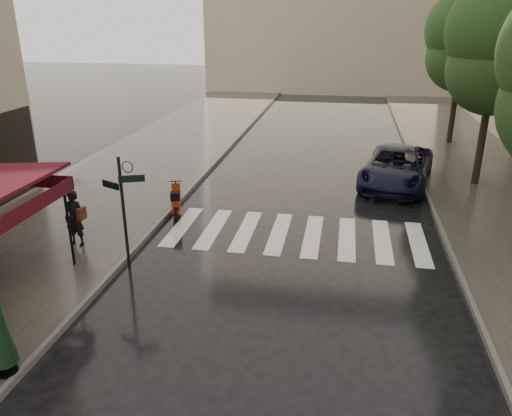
% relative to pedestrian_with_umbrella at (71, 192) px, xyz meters
% --- Properties ---
extents(ground, '(120.00, 120.00, 0.00)m').
position_rel_pedestrian_with_umbrella_xyz_m(ground, '(3.17, -3.90, -1.75)').
color(ground, black).
rests_on(ground, ground).
extents(sidewalk_near, '(6.00, 60.00, 0.12)m').
position_rel_pedestrian_with_umbrella_xyz_m(sidewalk_near, '(-1.33, 8.10, -1.69)').
color(sidewalk_near, '#38332D').
rests_on(sidewalk_near, ground).
extents(sidewalk_far, '(5.50, 60.00, 0.12)m').
position_rel_pedestrian_with_umbrella_xyz_m(sidewalk_far, '(13.42, 8.10, -1.69)').
color(sidewalk_far, '#38332D').
rests_on(sidewalk_far, ground).
extents(curb_near, '(0.12, 60.00, 0.16)m').
position_rel_pedestrian_with_umbrella_xyz_m(curb_near, '(1.72, 8.10, -1.67)').
color(curb_near, '#595651').
rests_on(curb_near, ground).
extents(curb_far, '(0.12, 60.00, 0.16)m').
position_rel_pedestrian_with_umbrella_xyz_m(curb_far, '(10.62, 8.10, -1.67)').
color(curb_far, '#595651').
rests_on(curb_far, ground).
extents(crosswalk, '(7.85, 3.20, 0.01)m').
position_rel_pedestrian_with_umbrella_xyz_m(crosswalk, '(6.14, 2.10, -1.74)').
color(crosswalk, silver).
rests_on(crosswalk, ground).
extents(signpost, '(1.17, 0.29, 3.10)m').
position_rel_pedestrian_with_umbrella_xyz_m(signpost, '(1.97, -0.90, 0.09)').
color(signpost, black).
rests_on(signpost, ground).
extents(tree_mid, '(3.80, 3.80, 8.34)m').
position_rel_pedestrian_with_umbrella_xyz_m(tree_mid, '(12.67, 8.10, 3.85)').
color(tree_mid, black).
rests_on(tree_mid, sidewalk_far).
extents(tree_far, '(3.80, 3.80, 8.16)m').
position_rel_pedestrian_with_umbrella_xyz_m(tree_far, '(12.87, 15.10, 3.71)').
color(tree_far, black).
rests_on(tree_far, sidewalk_far).
extents(pedestrian_with_umbrella, '(1.06, 1.08, 2.44)m').
position_rel_pedestrian_with_umbrella_xyz_m(pedestrian_with_umbrella, '(0.00, 0.00, 0.00)').
color(pedestrian_with_umbrella, black).
rests_on(pedestrian_with_umbrella, sidewalk_near).
extents(scooter, '(0.71, 1.55, 1.05)m').
position_rel_pedestrian_with_umbrella_xyz_m(scooter, '(1.99, 2.97, -1.26)').
color(scooter, black).
rests_on(scooter, ground).
extents(parked_car, '(3.49, 5.68, 1.47)m').
position_rel_pedestrian_with_umbrella_xyz_m(parked_car, '(9.57, 7.69, -1.01)').
color(parked_car, black).
rests_on(parked_car, ground).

